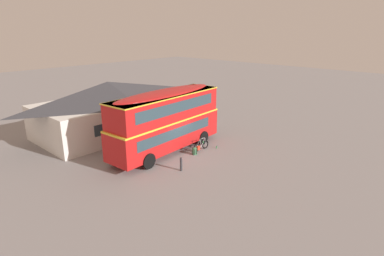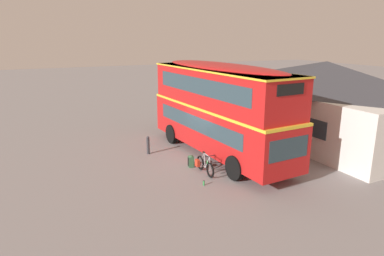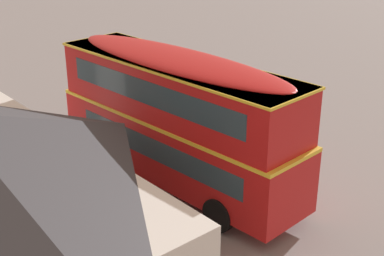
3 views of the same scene
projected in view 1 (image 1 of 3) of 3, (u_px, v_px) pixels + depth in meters
name	position (u px, v px, depth m)	size (l,w,h in m)	color
ground_plane	(175.00, 153.00, 24.37)	(120.00, 120.00, 0.00)	gray
double_decker_bus	(166.00, 119.00, 23.90)	(10.14, 3.18, 4.79)	black
touring_bicycle	(201.00, 146.00, 24.75)	(1.69, 0.46, 1.00)	black
backpack_on_ground	(195.00, 151.00, 23.97)	(0.35, 0.33, 0.58)	#386642
water_bottle_green_metal	(217.00, 147.00, 25.26)	(0.08, 0.08, 0.22)	green
pub_building	(109.00, 107.00, 28.64)	(12.76, 7.30, 4.65)	silver
kerb_bollard	(181.00, 164.00, 21.21)	(0.16, 0.16, 0.97)	#333338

